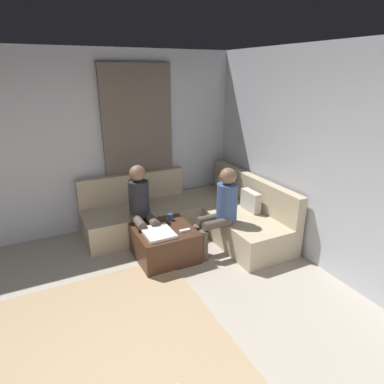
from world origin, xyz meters
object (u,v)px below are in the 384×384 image
sectional_couch (193,215)px  person_on_couch_back (221,208)px  person_on_couch_side (141,205)px  coffee_mug (170,217)px  game_remote (185,230)px  ottoman (164,243)px

sectional_couch → person_on_couch_back: person_on_couch_back is taller
sectional_couch → person_on_couch_side: bearing=-80.4°
sectional_couch → coffee_mug: bearing=-60.6°
game_remote → person_on_couch_back: 0.57m
sectional_couch → person_on_couch_side: 0.96m
game_remote → person_on_couch_side: 0.71m
sectional_couch → game_remote: size_ratio=17.00×
sectional_couch → person_on_couch_side: person_on_couch_side is taller
game_remote → coffee_mug: bearing=-174.3°
ottoman → coffee_mug: coffee_mug is taller
coffee_mug → game_remote: 0.40m
person_on_couch_side → coffee_mug: bearing=158.8°
ottoman → person_on_couch_back: (0.20, 0.74, 0.45)m
coffee_mug → person_on_couch_back: person_on_couch_back is taller
ottoman → person_on_couch_back: size_ratio=0.63×
coffee_mug → person_on_couch_side: person_on_couch_side is taller
ottoman → person_on_couch_side: 0.60m
sectional_couch → person_on_couch_side: (0.15, -0.87, 0.38)m
coffee_mug → person_on_couch_side: 0.43m
person_on_couch_side → person_on_couch_back: bearing=148.9°
sectional_couch → person_on_couch_back: bearing=4.5°
ottoman → game_remote: (0.18, 0.22, 0.22)m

